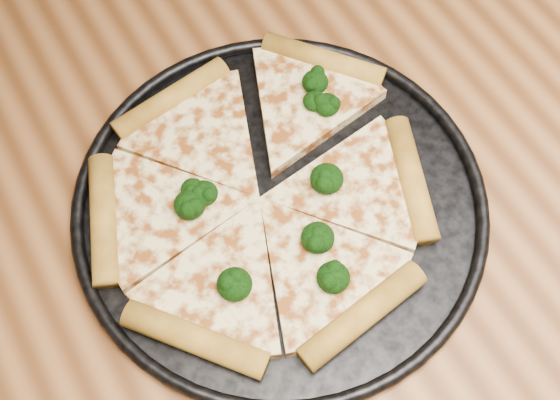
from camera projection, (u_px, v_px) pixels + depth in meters
dining_table at (403, 257)px, 0.76m from camera, size 1.20×0.90×0.75m
pizza_pan at (280, 204)px, 0.67m from camera, size 0.38×0.38×0.02m
pizza at (262, 194)px, 0.67m from camera, size 0.34×0.32×0.02m
broccoli_florets at (280, 196)px, 0.65m from camera, size 0.19×0.21×0.02m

